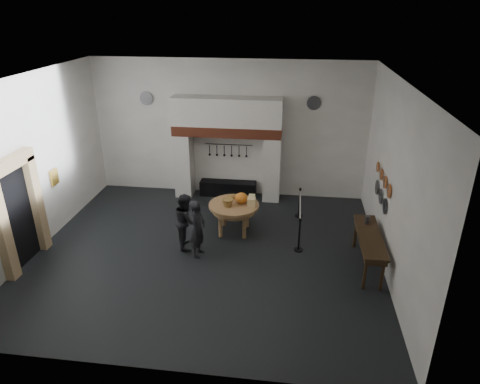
# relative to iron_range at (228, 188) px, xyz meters

# --- Properties ---
(floor) EXTENTS (9.00, 8.00, 0.02)m
(floor) POSITION_rel_iron_range_xyz_m (0.00, -3.72, -0.25)
(floor) COLOR black
(floor) RESTS_ON ground
(ceiling) EXTENTS (9.00, 8.00, 0.02)m
(ceiling) POSITION_rel_iron_range_xyz_m (0.00, -3.72, 4.25)
(ceiling) COLOR silver
(ceiling) RESTS_ON wall_back
(wall_back) EXTENTS (9.00, 0.02, 4.50)m
(wall_back) POSITION_rel_iron_range_xyz_m (0.00, 0.28, 2.00)
(wall_back) COLOR white
(wall_back) RESTS_ON floor
(wall_front) EXTENTS (9.00, 0.02, 4.50)m
(wall_front) POSITION_rel_iron_range_xyz_m (0.00, -7.72, 2.00)
(wall_front) COLOR white
(wall_front) RESTS_ON floor
(wall_left) EXTENTS (0.02, 8.00, 4.50)m
(wall_left) POSITION_rel_iron_range_xyz_m (-4.50, -3.72, 2.00)
(wall_left) COLOR white
(wall_left) RESTS_ON floor
(wall_right) EXTENTS (0.02, 8.00, 4.50)m
(wall_right) POSITION_rel_iron_range_xyz_m (4.50, -3.72, 2.00)
(wall_right) COLOR white
(wall_right) RESTS_ON floor
(chimney_pier_left) EXTENTS (0.55, 0.70, 2.15)m
(chimney_pier_left) POSITION_rel_iron_range_xyz_m (-1.48, -0.07, 0.82)
(chimney_pier_left) COLOR silver
(chimney_pier_left) RESTS_ON floor
(chimney_pier_right) EXTENTS (0.55, 0.70, 2.15)m
(chimney_pier_right) POSITION_rel_iron_range_xyz_m (1.48, -0.07, 0.82)
(chimney_pier_right) COLOR silver
(chimney_pier_right) RESTS_ON floor
(hearth_brick_band) EXTENTS (3.50, 0.72, 0.32)m
(hearth_brick_band) POSITION_rel_iron_range_xyz_m (0.00, -0.07, 2.06)
(hearth_brick_band) COLOR #9E442B
(hearth_brick_band) RESTS_ON chimney_pier_left
(chimney_hood) EXTENTS (3.50, 0.70, 0.90)m
(chimney_hood) POSITION_rel_iron_range_xyz_m (0.00, -0.07, 2.67)
(chimney_hood) COLOR silver
(chimney_hood) RESTS_ON hearth_brick_band
(iron_range) EXTENTS (1.90, 0.45, 0.50)m
(iron_range) POSITION_rel_iron_range_xyz_m (0.00, 0.00, 0.00)
(iron_range) COLOR black
(iron_range) RESTS_ON floor
(utensil_rail) EXTENTS (1.60, 0.02, 0.02)m
(utensil_rail) POSITION_rel_iron_range_xyz_m (0.00, 0.20, 1.50)
(utensil_rail) COLOR black
(utensil_rail) RESTS_ON wall_back
(door_recess) EXTENTS (0.04, 1.10, 2.50)m
(door_recess) POSITION_rel_iron_range_xyz_m (-4.47, -4.72, 1.00)
(door_recess) COLOR black
(door_recess) RESTS_ON floor
(door_jamb_near) EXTENTS (0.22, 0.30, 2.60)m
(door_jamb_near) POSITION_rel_iron_range_xyz_m (-4.38, -5.42, 1.05)
(door_jamb_near) COLOR tan
(door_jamb_near) RESTS_ON floor
(door_jamb_far) EXTENTS (0.22, 0.30, 2.60)m
(door_jamb_far) POSITION_rel_iron_range_xyz_m (-4.38, -4.02, 1.05)
(door_jamb_far) COLOR tan
(door_jamb_far) RESTS_ON floor
(door_lintel) EXTENTS (0.22, 1.70, 0.30)m
(door_lintel) POSITION_rel_iron_range_xyz_m (-4.38, -4.72, 2.40)
(door_lintel) COLOR tan
(door_lintel) RESTS_ON door_jamb_near
(wall_plaque) EXTENTS (0.05, 0.34, 0.44)m
(wall_plaque) POSITION_rel_iron_range_xyz_m (-4.45, -2.92, 1.35)
(wall_plaque) COLOR gold
(wall_plaque) RESTS_ON wall_left
(work_table) EXTENTS (1.82, 1.82, 0.07)m
(work_table) POSITION_rel_iron_range_xyz_m (0.56, -2.50, 0.59)
(work_table) COLOR #A5874E
(work_table) RESTS_ON floor
(pumpkin) EXTENTS (0.36, 0.36, 0.31)m
(pumpkin) POSITION_rel_iron_range_xyz_m (0.76, -2.40, 0.78)
(pumpkin) COLOR orange
(pumpkin) RESTS_ON work_table
(cheese_block_big) EXTENTS (0.22, 0.22, 0.24)m
(cheese_block_big) POSITION_rel_iron_range_xyz_m (1.06, -2.55, 0.74)
(cheese_block_big) COLOR #F4D391
(cheese_block_big) RESTS_ON work_table
(cheese_block_small) EXTENTS (0.18, 0.18, 0.20)m
(cheese_block_small) POSITION_rel_iron_range_xyz_m (1.04, -2.25, 0.72)
(cheese_block_small) COLOR #D5C97F
(cheese_block_small) RESTS_ON work_table
(wicker_basket) EXTENTS (0.41, 0.41, 0.22)m
(wicker_basket) POSITION_rel_iron_range_xyz_m (0.41, -2.65, 0.73)
(wicker_basket) COLOR #A3773C
(wicker_basket) RESTS_ON work_table
(bread_loaf) EXTENTS (0.31, 0.18, 0.13)m
(bread_loaf) POSITION_rel_iron_range_xyz_m (0.46, -2.15, 0.69)
(bread_loaf) COLOR olive
(bread_loaf) RESTS_ON work_table
(visitor_near) EXTENTS (0.46, 0.62, 1.56)m
(visitor_near) POSITION_rel_iron_range_xyz_m (-0.19, -3.85, 0.53)
(visitor_near) COLOR black
(visitor_near) RESTS_ON floor
(visitor_far) EXTENTS (0.77, 0.88, 1.53)m
(visitor_far) POSITION_rel_iron_range_xyz_m (-0.59, -3.45, 0.52)
(visitor_far) COLOR black
(visitor_far) RESTS_ON floor
(side_table) EXTENTS (0.55, 2.20, 0.06)m
(side_table) POSITION_rel_iron_range_xyz_m (4.10, -3.85, 0.62)
(side_table) COLOR #3B2915
(side_table) RESTS_ON floor
(pewter_jug) EXTENTS (0.12, 0.12, 0.22)m
(pewter_jug) POSITION_rel_iron_range_xyz_m (4.10, -3.25, 0.76)
(pewter_jug) COLOR #4B4B50
(pewter_jug) RESTS_ON side_table
(copper_pan_a) EXTENTS (0.03, 0.34, 0.34)m
(copper_pan_a) POSITION_rel_iron_range_xyz_m (4.46, -3.52, 1.70)
(copper_pan_a) COLOR #C6662D
(copper_pan_a) RESTS_ON wall_right
(copper_pan_b) EXTENTS (0.03, 0.32, 0.32)m
(copper_pan_b) POSITION_rel_iron_range_xyz_m (4.46, -2.97, 1.70)
(copper_pan_b) COLOR #C6662D
(copper_pan_b) RESTS_ON wall_right
(copper_pan_c) EXTENTS (0.03, 0.30, 0.30)m
(copper_pan_c) POSITION_rel_iron_range_xyz_m (4.46, -2.42, 1.70)
(copper_pan_c) COLOR #C6662D
(copper_pan_c) RESTS_ON wall_right
(copper_pan_d) EXTENTS (0.03, 0.28, 0.28)m
(copper_pan_d) POSITION_rel_iron_range_xyz_m (4.46, -1.87, 1.70)
(copper_pan_d) COLOR #C6662D
(copper_pan_d) RESTS_ON wall_right
(pewter_plate_left) EXTENTS (0.03, 0.40, 0.40)m
(pewter_plate_left) POSITION_rel_iron_range_xyz_m (4.46, -3.32, 1.20)
(pewter_plate_left) COLOR #4C4C51
(pewter_plate_left) RESTS_ON wall_right
(pewter_plate_mid) EXTENTS (0.03, 0.40, 0.40)m
(pewter_plate_mid) POSITION_rel_iron_range_xyz_m (4.46, -2.72, 1.20)
(pewter_plate_mid) COLOR #4C4C51
(pewter_plate_mid) RESTS_ON wall_right
(pewter_plate_right) EXTENTS (0.03, 0.40, 0.40)m
(pewter_plate_right) POSITION_rel_iron_range_xyz_m (4.46, -2.12, 1.20)
(pewter_plate_right) COLOR #4C4C51
(pewter_plate_right) RESTS_ON wall_right
(pewter_plate_back_left) EXTENTS (0.44, 0.03, 0.44)m
(pewter_plate_back_left) POSITION_rel_iron_range_xyz_m (-2.70, 0.24, 2.95)
(pewter_plate_back_left) COLOR #4C4C51
(pewter_plate_back_left) RESTS_ON wall_back
(pewter_plate_back_right) EXTENTS (0.44, 0.03, 0.44)m
(pewter_plate_back_right) POSITION_rel_iron_range_xyz_m (2.70, 0.24, 2.95)
(pewter_plate_back_right) COLOR #4C4C51
(pewter_plate_back_right) RESTS_ON wall_back
(barrier_post_near) EXTENTS (0.05, 0.05, 0.90)m
(barrier_post_near) POSITION_rel_iron_range_xyz_m (2.41, -3.30, 0.20)
(barrier_post_near) COLOR black
(barrier_post_near) RESTS_ON floor
(barrier_post_far) EXTENTS (0.05, 0.05, 0.90)m
(barrier_post_far) POSITION_rel_iron_range_xyz_m (2.41, -1.30, 0.20)
(barrier_post_far) COLOR black
(barrier_post_far) RESTS_ON floor
(barrier_rope) EXTENTS (0.04, 2.00, 0.04)m
(barrier_rope) POSITION_rel_iron_range_xyz_m (2.41, -2.30, 0.60)
(barrier_rope) COLOR silver
(barrier_rope) RESTS_ON barrier_post_near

